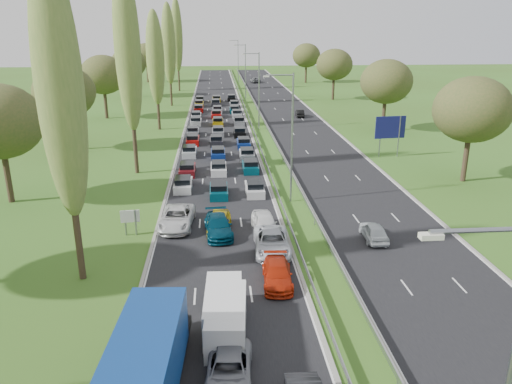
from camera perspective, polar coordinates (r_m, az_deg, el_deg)
name	(u,v)px	position (r m, az deg, el deg)	size (l,w,h in m)	color
ground	(258,127)	(83.29, 0.21, 7.49)	(260.00, 260.00, 0.00)	#38551A
near_carriageway	(217,124)	(85.45, -4.48, 7.71)	(10.50, 215.00, 0.04)	black
far_carriageway	(296,123)	(86.54, 4.57, 7.85)	(10.50, 215.00, 0.04)	black
central_reservation	(257,121)	(85.63, 0.07, 8.17)	(2.36, 215.00, 0.32)	gray
lamp_columns	(259,91)	(80.37, 0.34, 11.42)	(0.18, 140.18, 12.00)	gray
poplar_row	(146,53)	(70.29, -12.50, 15.20)	(2.80, 127.80, 22.44)	#2D2116
woodland_left	(57,96)	(67.51, -21.82, 10.19)	(8.00, 166.00, 11.10)	#2D2116
woodland_right	(406,88)	(73.53, 16.79, 11.30)	(8.00, 153.00, 11.10)	#2D2116
traffic_queue_fill	(217,127)	(80.64, -4.47, 7.38)	(9.12, 69.10, 0.80)	silver
near_car_2	(177,218)	(41.87, -9.04, -2.93)	(2.63, 5.70, 1.58)	silver
near_car_6	(229,370)	(24.73, -3.14, -19.69)	(2.19, 4.75, 1.32)	gray
near_car_7	(218,226)	(40.01, -4.32, -3.86)	(2.08, 5.11, 1.48)	#043144
near_car_8	(219,223)	(40.53, -4.22, -3.50)	(1.83, 4.56, 1.55)	gold
near_car_10	(272,242)	(36.93, 1.83, -5.75)	(2.54, 5.51, 1.53)	silver
near_car_11	(277,274)	(32.70, 2.45, -9.35)	(1.86, 4.58, 1.33)	#B0230A
near_car_12	(265,223)	(40.40, 1.00, -3.53)	(1.84, 4.57, 1.56)	silver
far_car_0	(374,231)	(40.06, 13.33, -4.40)	(1.61, 3.99, 1.36)	silver
far_car_1	(300,113)	(92.69, 5.02, 8.97)	(1.38, 3.96, 1.30)	black
far_car_2	(255,80)	(149.13, -0.10, 12.70)	(2.53, 5.49, 1.53)	slate
blue_lorry	(151,354)	(23.84, -11.94, -17.69)	(2.60, 9.34, 3.95)	black
white_van_front	(226,317)	(27.67, -3.40, -14.10)	(2.02, 5.16, 2.07)	silver
white_van_rear	(223,307)	(28.53, -3.74, -13.00)	(2.03, 5.17, 2.08)	silver
info_sign	(130,219)	(40.83, -14.18, -3.01)	(1.50, 0.25, 2.10)	gray
direction_sign	(390,129)	(65.29, 15.09, 6.96)	(3.99, 0.54, 5.20)	gray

